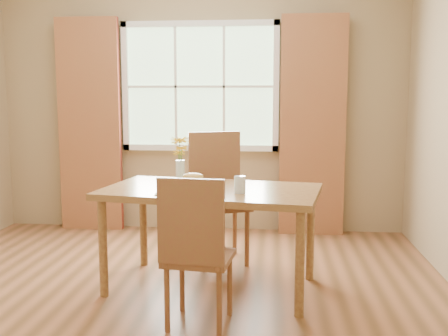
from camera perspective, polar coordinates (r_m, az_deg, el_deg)
room at (r=3.61m, az=-6.78°, el=6.87°), size 4.24×3.84×2.74m
window at (r=5.46m, az=-2.63°, el=8.84°), size 1.62×0.06×1.32m
curtain_left at (r=5.65m, az=-14.40°, el=4.51°), size 0.65×0.08×2.20m
curtain_right at (r=5.33m, az=9.62°, el=4.46°), size 0.65×0.08×2.20m
dining_table at (r=3.80m, az=-1.42°, el=-3.36°), size 1.65×1.10×0.75m
chair_near at (r=3.16m, az=-3.09°, el=-8.51°), size 0.43×0.43×0.95m
chair_far at (r=4.51m, az=-0.76°, el=-2.42°), size 0.59×0.59×1.10m
placemat at (r=3.67m, az=-3.79°, el=-2.51°), size 0.48×0.37×0.01m
plate at (r=3.73m, az=-3.58°, el=-2.22°), size 0.28×0.28×0.01m
croissant_sandwich at (r=3.67m, az=-3.40°, el=-1.41°), size 0.17×0.13×0.11m
water_glass at (r=3.60m, az=1.74°, el=-1.86°), size 0.08×0.08×0.12m
flower_vase at (r=4.02m, az=-4.80°, el=1.42°), size 0.14×0.14×0.35m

